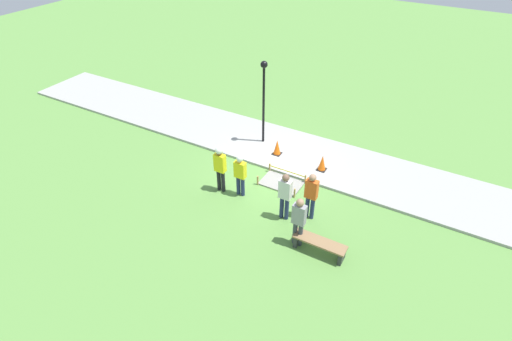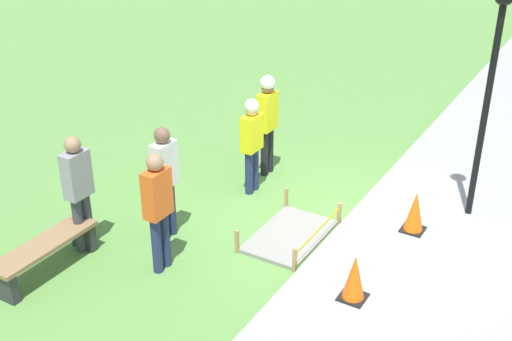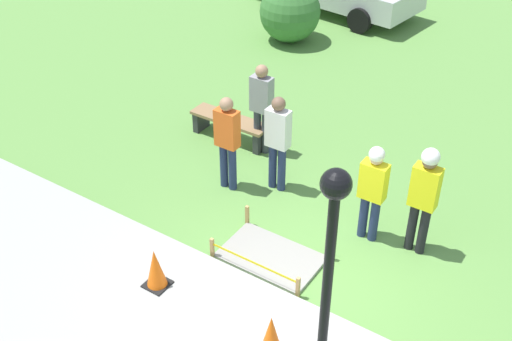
{
  "view_description": "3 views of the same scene",
  "coord_description": "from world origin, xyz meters",
  "px_view_note": "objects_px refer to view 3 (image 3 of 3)",
  "views": [
    {
      "loc": [
        -5.59,
        11.15,
        9.07
      ],
      "look_at": [
        -0.13,
        1.55,
        1.05
      ],
      "focal_mm": 28.0,
      "sensor_mm": 36.0,
      "label": 1
    },
    {
      "loc": [
        -7.97,
        -3.22,
        5.2
      ],
      "look_at": [
        -0.2,
        1.4,
        0.73
      ],
      "focal_mm": 45.0,
      "sensor_mm": 36.0,
      "label": 2
    },
    {
      "loc": [
        3.14,
        -5.6,
        6.63
      ],
      "look_at": [
        -1.23,
        1.03,
        1.12
      ],
      "focal_mm": 45.0,
      "sensor_mm": 36.0,
      "label": 3
    }
  ],
  "objects_px": {
    "bystander_in_orange_shirt": "(227,138)",
    "park_bench": "(230,124)",
    "bystander_in_white_shirt": "(262,104)",
    "bystander_in_gray_shirt": "(278,138)",
    "worker_supervisor": "(373,186)",
    "worker_assistant": "(424,192)",
    "traffic_cone_near_patch": "(156,268)",
    "traffic_cone_far_patch": "(271,336)",
    "lamppost_near": "(328,275)"
  },
  "relations": [
    {
      "from": "worker_assistant",
      "to": "bystander_in_white_shirt",
      "type": "bearing_deg",
      "value": 163.14
    },
    {
      "from": "traffic_cone_near_patch",
      "to": "traffic_cone_far_patch",
      "type": "xyz_separation_m",
      "value": [
        1.99,
        -0.13,
        0.0
      ]
    },
    {
      "from": "park_bench",
      "to": "lamppost_near",
      "type": "bearing_deg",
      "value": -46.08
    },
    {
      "from": "bystander_in_white_shirt",
      "to": "traffic_cone_far_patch",
      "type": "bearing_deg",
      "value": -55.55
    },
    {
      "from": "traffic_cone_near_patch",
      "to": "worker_assistant",
      "type": "distance_m",
      "value": 3.99
    },
    {
      "from": "park_bench",
      "to": "worker_assistant",
      "type": "bearing_deg",
      "value": -14.23
    },
    {
      "from": "traffic_cone_far_patch",
      "to": "bystander_in_gray_shirt",
      "type": "xyz_separation_m",
      "value": [
        -1.88,
        3.17,
        0.59
      ]
    },
    {
      "from": "bystander_in_orange_shirt",
      "to": "bystander_in_white_shirt",
      "type": "xyz_separation_m",
      "value": [
        -0.16,
        1.29,
        0.01
      ]
    },
    {
      "from": "worker_supervisor",
      "to": "bystander_in_white_shirt",
      "type": "height_order",
      "value": "bystander_in_white_shirt"
    },
    {
      "from": "bystander_in_orange_shirt",
      "to": "lamppost_near",
      "type": "distance_m",
      "value": 5.08
    },
    {
      "from": "bystander_in_gray_shirt",
      "to": "bystander_in_white_shirt",
      "type": "relative_size",
      "value": 1.0
    },
    {
      "from": "traffic_cone_near_patch",
      "to": "bystander_in_gray_shirt",
      "type": "bearing_deg",
      "value": 88.0
    },
    {
      "from": "traffic_cone_near_patch",
      "to": "park_bench",
      "type": "height_order",
      "value": "traffic_cone_near_patch"
    },
    {
      "from": "traffic_cone_near_patch",
      "to": "bystander_in_gray_shirt",
      "type": "xyz_separation_m",
      "value": [
        0.11,
        3.04,
        0.6
      ]
    },
    {
      "from": "traffic_cone_near_patch",
      "to": "park_bench",
      "type": "relative_size",
      "value": 0.4
    },
    {
      "from": "bystander_in_orange_shirt",
      "to": "bystander_in_gray_shirt",
      "type": "distance_m",
      "value": 0.84
    },
    {
      "from": "worker_supervisor",
      "to": "lamppost_near",
      "type": "xyz_separation_m",
      "value": [
        0.97,
        -3.42,
        1.46
      ]
    },
    {
      "from": "worker_assistant",
      "to": "bystander_in_orange_shirt",
      "type": "height_order",
      "value": "worker_assistant"
    },
    {
      "from": "bystander_in_gray_shirt",
      "to": "lamppost_near",
      "type": "bearing_deg",
      "value": -52.84
    },
    {
      "from": "bystander_in_gray_shirt",
      "to": "lamppost_near",
      "type": "distance_m",
      "value": 4.93
    },
    {
      "from": "park_bench",
      "to": "bystander_in_orange_shirt",
      "type": "xyz_separation_m",
      "value": [
        0.89,
        -1.3,
        0.67
      ]
    },
    {
      "from": "traffic_cone_near_patch",
      "to": "traffic_cone_far_patch",
      "type": "distance_m",
      "value": 1.99
    },
    {
      "from": "traffic_cone_far_patch",
      "to": "bystander_in_orange_shirt",
      "type": "relative_size",
      "value": 0.37
    },
    {
      "from": "bystander_in_orange_shirt",
      "to": "worker_supervisor",
      "type": "bearing_deg",
      "value": 2.29
    },
    {
      "from": "worker_supervisor",
      "to": "worker_assistant",
      "type": "height_order",
      "value": "worker_assistant"
    },
    {
      "from": "traffic_cone_far_patch",
      "to": "park_bench",
      "type": "xyz_separation_m",
      "value": [
        -3.48,
        4.03,
        -0.09
      ]
    },
    {
      "from": "lamppost_near",
      "to": "traffic_cone_near_patch",
      "type": "bearing_deg",
      "value": 166.38
    },
    {
      "from": "traffic_cone_far_patch",
      "to": "worker_assistant",
      "type": "distance_m",
      "value": 3.13
    },
    {
      "from": "worker_supervisor",
      "to": "bystander_in_gray_shirt",
      "type": "xyz_separation_m",
      "value": [
        -1.88,
        0.34,
        0.03
      ]
    },
    {
      "from": "worker_supervisor",
      "to": "bystander_in_white_shirt",
      "type": "xyz_separation_m",
      "value": [
        -2.75,
        1.19,
        0.03
      ]
    },
    {
      "from": "park_bench",
      "to": "bystander_in_white_shirt",
      "type": "height_order",
      "value": "bystander_in_white_shirt"
    },
    {
      "from": "bystander_in_white_shirt",
      "to": "lamppost_near",
      "type": "distance_m",
      "value": 6.09
    },
    {
      "from": "bystander_in_white_shirt",
      "to": "lamppost_near",
      "type": "xyz_separation_m",
      "value": [
        3.72,
        -4.61,
        1.43
      ]
    },
    {
      "from": "traffic_cone_far_patch",
      "to": "worker_assistant",
      "type": "relative_size",
      "value": 0.35
    },
    {
      "from": "worker_supervisor",
      "to": "lamppost_near",
      "type": "height_order",
      "value": "lamppost_near"
    },
    {
      "from": "park_bench",
      "to": "bystander_in_white_shirt",
      "type": "bearing_deg",
      "value": -0.88
    },
    {
      "from": "bystander_in_orange_shirt",
      "to": "bystander_in_white_shirt",
      "type": "height_order",
      "value": "bystander_in_white_shirt"
    },
    {
      "from": "bystander_in_orange_shirt",
      "to": "bystander_in_gray_shirt",
      "type": "height_order",
      "value": "bystander_in_gray_shirt"
    },
    {
      "from": "traffic_cone_near_patch",
      "to": "traffic_cone_far_patch",
      "type": "height_order",
      "value": "traffic_cone_far_patch"
    },
    {
      "from": "worker_supervisor",
      "to": "worker_assistant",
      "type": "distance_m",
      "value": 0.76
    },
    {
      "from": "traffic_cone_near_patch",
      "to": "worker_supervisor",
      "type": "bearing_deg",
      "value": 53.7
    },
    {
      "from": "lamppost_near",
      "to": "traffic_cone_far_patch",
      "type": "bearing_deg",
      "value": 148.65
    },
    {
      "from": "worker_supervisor",
      "to": "lamppost_near",
      "type": "relative_size",
      "value": 0.47
    },
    {
      "from": "park_bench",
      "to": "bystander_in_white_shirt",
      "type": "xyz_separation_m",
      "value": [
        0.73,
        -0.01,
        0.68
      ]
    },
    {
      "from": "park_bench",
      "to": "bystander_in_white_shirt",
      "type": "relative_size",
      "value": 0.91
    },
    {
      "from": "worker_assistant",
      "to": "lamppost_near",
      "type": "xyz_separation_m",
      "value": [
        0.23,
        -3.55,
        1.33
      ]
    },
    {
      "from": "worker_supervisor",
      "to": "worker_assistant",
      "type": "xyz_separation_m",
      "value": [
        0.74,
        0.13,
        0.12
      ]
    },
    {
      "from": "bystander_in_orange_shirt",
      "to": "bystander_in_white_shirt",
      "type": "distance_m",
      "value": 1.3
    },
    {
      "from": "bystander_in_orange_shirt",
      "to": "park_bench",
      "type": "bearing_deg",
      "value": 124.21
    },
    {
      "from": "lamppost_near",
      "to": "bystander_in_gray_shirt",
      "type": "bearing_deg",
      "value": 127.16
    }
  ]
}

